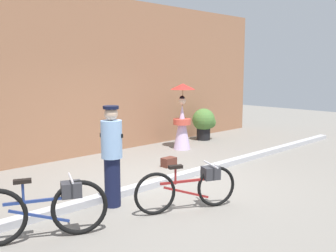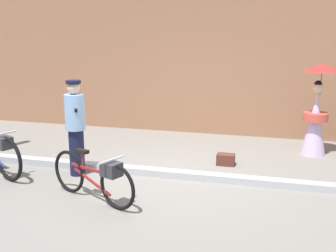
# 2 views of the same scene
# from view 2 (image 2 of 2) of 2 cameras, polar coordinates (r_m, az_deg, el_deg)

# --- Properties ---
(ground_plane) EXTENTS (30.00, 30.00, 0.00)m
(ground_plane) POSITION_cam_2_polar(r_m,az_deg,el_deg) (7.31, 0.02, -6.87)
(ground_plane) COLOR gray
(building_wall) EXTENTS (14.00, 0.40, 4.11)m
(building_wall) POSITION_cam_2_polar(r_m,az_deg,el_deg) (10.18, 5.06, 10.58)
(building_wall) COLOR #9E6B4C
(building_wall) RESTS_ON ground_plane
(sidewalk_curb) EXTENTS (14.00, 0.20, 0.12)m
(sidewalk_curb) POSITION_cam_2_polar(r_m,az_deg,el_deg) (7.29, 0.03, -6.43)
(sidewalk_curb) COLOR #B2B2B7
(sidewalk_curb) RESTS_ON ground_plane
(bicycle_near_officer) EXTENTS (1.60, 0.76, 0.75)m
(bicycle_near_officer) POSITION_cam_2_polar(r_m,az_deg,el_deg) (6.27, -9.85, -6.75)
(bicycle_near_officer) COLOR black
(bicycle_near_officer) RESTS_ON ground_plane
(person_officer) EXTENTS (0.34, 0.34, 1.65)m
(person_officer) POSITION_cam_2_polar(r_m,az_deg,el_deg) (7.34, -12.45, 0.06)
(person_officer) COLOR #141938
(person_officer) RESTS_ON ground_plane
(person_with_parasol) EXTENTS (0.69, 0.69, 1.84)m
(person_with_parasol) POSITION_cam_2_polar(r_m,az_deg,el_deg) (8.87, 19.50, 1.79)
(person_with_parasol) COLOR silver
(person_with_parasol) RESTS_ON ground_plane
(backpack_on_pavement) EXTENTS (0.33, 0.22, 0.21)m
(backpack_on_pavement) POSITION_cam_2_polar(r_m,az_deg,el_deg) (7.95, 7.83, -4.51)
(backpack_on_pavement) COLOR #592D23
(backpack_on_pavement) RESTS_ON ground_plane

